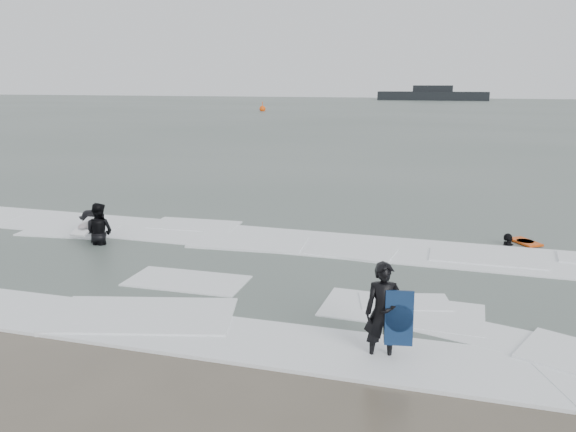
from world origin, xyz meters
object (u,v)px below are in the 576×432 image
(surfer_wading, at_px, (100,245))
(surfer_right_near, at_px, (508,247))
(buoy, at_px, (262,109))
(vessel_horizon, at_px, (433,95))
(surfer_centre, at_px, (381,359))
(surfer_breaker, at_px, (91,236))

(surfer_wading, xyz_separation_m, surfer_right_near, (11.72, 3.37, 0.00))
(surfer_wading, relative_size, buoy, 1.12)
(surfer_right_near, relative_size, vessel_horizon, 0.06)
(buoy, bearing_deg, surfer_wading, -74.20)
(surfer_wading, xyz_separation_m, vessel_horizon, (2.88, 136.65, 1.39))
(buoy, height_order, vessel_horizon, vessel_horizon)
(surfer_right_near, relative_size, buoy, 0.95)
(surfer_wading, xyz_separation_m, buoy, (-20.91, 73.87, 0.42))
(surfer_centre, bearing_deg, buoy, 97.07)
(surfer_right_near, bearing_deg, surfer_wading, -30.19)
(surfer_wading, bearing_deg, buoy, -76.56)
(surfer_breaker, bearing_deg, buoy, 79.96)
(surfer_right_near, bearing_deg, vessel_horizon, -132.43)
(surfer_centre, relative_size, buoy, 1.09)
(surfer_centre, xyz_separation_m, vessel_horizon, (-6.18, 141.33, 1.39))
(vessel_horizon, bearing_deg, surfer_breaker, -91.57)
(surfer_breaker, distance_m, buoy, 75.85)
(surfer_wading, relative_size, vessel_horizon, 0.07)
(surfer_right_near, bearing_deg, surfer_breaker, -34.34)
(vessel_horizon, bearing_deg, buoy, -110.76)
(surfer_centre, relative_size, vessel_horizon, 0.07)
(surfer_breaker, height_order, buoy, buoy)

